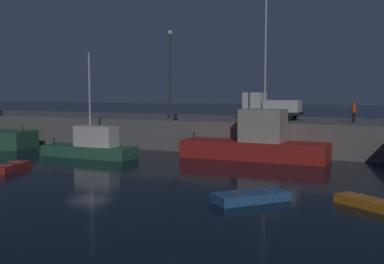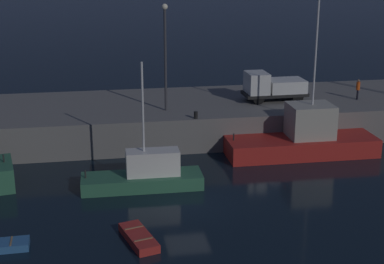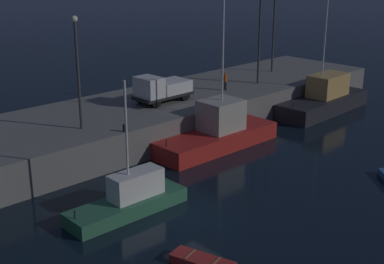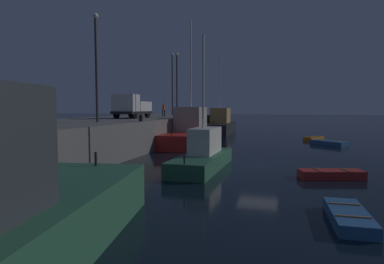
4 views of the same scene
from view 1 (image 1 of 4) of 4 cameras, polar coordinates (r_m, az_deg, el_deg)
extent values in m
plane|color=black|center=(32.22, -12.65, -3.98)|extent=(320.00, 320.00, 0.00)
cube|color=slate|center=(44.11, -1.76, 0.21)|extent=(68.67, 10.55, 2.58)
cylinder|color=#262626|center=(42.75, -20.29, 0.41)|extent=(0.10, 0.10, 0.50)
cube|color=red|center=(34.60, 7.80, -2.20)|extent=(10.82, 3.71, 1.31)
cube|color=#ADA899|center=(34.25, 8.84, 0.83)|extent=(3.13, 2.61, 2.38)
cylinder|color=silver|center=(34.26, 9.12, 9.88)|extent=(0.14, 0.14, 8.43)
cylinder|color=#262626|center=(36.21, 0.26, -0.39)|extent=(0.10, 0.10, 0.50)
cube|color=#2D6647|center=(36.00, -12.70, -2.37)|extent=(7.49, 2.36, 0.85)
cube|color=silver|center=(35.45, -11.85, -0.51)|extent=(3.29, 1.40, 1.55)
cylinder|color=silver|center=(35.62, -12.64, 5.19)|extent=(0.14, 0.14, 5.50)
cylinder|color=#262626|center=(38.10, -16.82, -1.04)|extent=(0.10, 0.10, 0.50)
cube|color=#B22823|center=(31.28, -21.62, -4.08)|extent=(1.91, 3.37, 0.43)
cube|color=olive|center=(31.85, -21.00, -3.48)|extent=(0.98, 0.34, 0.04)
cube|color=olive|center=(30.65, -22.30, -3.84)|extent=(0.98, 0.34, 0.04)
cube|color=orange|center=(21.41, 20.94, -8.20)|extent=(2.88, 2.38, 0.38)
cube|color=olive|center=(21.02, 22.32, -7.90)|extent=(0.57, 0.80, 0.04)
cube|color=olive|center=(21.72, 19.65, -7.40)|extent=(0.57, 0.80, 0.04)
cube|color=#2D6099|center=(21.17, 7.26, -7.99)|extent=(3.34, 3.51, 0.43)
cube|color=olive|center=(21.52, 9.01, -7.16)|extent=(0.98, 0.89, 0.04)
cube|color=olive|center=(20.74, 5.46, -7.59)|extent=(0.98, 0.89, 0.04)
cylinder|color=#38383D|center=(41.77, -2.72, 6.87)|extent=(0.20, 0.20, 7.51)
sphere|color=#F9EFCC|center=(42.08, -2.74, 12.24)|extent=(0.44, 0.44, 0.44)
cylinder|color=black|center=(39.59, 7.29, 2.15)|extent=(0.90, 0.29, 0.90)
cylinder|color=black|center=(41.43, 8.01, 2.27)|extent=(0.90, 0.29, 0.90)
cylinder|color=black|center=(38.83, 11.89, 2.03)|extent=(0.90, 0.29, 0.90)
cylinder|color=black|center=(40.71, 12.41, 2.15)|extent=(0.90, 0.29, 0.90)
cube|color=black|center=(40.10, 9.89, 2.33)|extent=(5.08, 2.34, 0.25)
cube|color=silver|center=(40.44, 7.82, 3.72)|extent=(1.64, 2.29, 1.64)
cube|color=silver|center=(39.88, 11.18, 3.19)|extent=(2.96, 2.31, 0.99)
cylinder|color=black|center=(38.39, 19.56, 1.73)|extent=(0.13, 0.13, 0.79)
cylinder|color=black|center=(38.11, 19.36, 1.72)|extent=(0.13, 0.13, 0.79)
cylinder|color=#E54C14|center=(38.22, 19.49, 2.80)|extent=(0.39, 0.39, 0.65)
sphere|color=#8C664C|center=(38.21, 19.51, 3.47)|extent=(0.19, 0.19, 0.19)
cylinder|color=black|center=(51.30, -22.70, 2.22)|extent=(0.28, 0.28, 0.51)
cylinder|color=black|center=(38.61, -2.06, 1.84)|extent=(0.28, 0.28, 0.52)
camera|label=2|loc=(26.18, -80.07, 21.25)|focal=54.74mm
camera|label=3|loc=(39.83, -59.29, 16.34)|focal=50.72mm
camera|label=4|loc=(46.83, -35.46, 2.45)|focal=30.91mm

